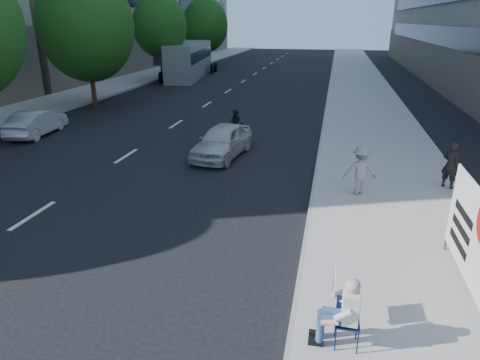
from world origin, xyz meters
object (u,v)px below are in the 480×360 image
(protest_banner, at_px, (470,231))
(motorcycle, at_px, (236,126))
(jogger, at_px, (360,170))
(pedestrian_woman, at_px, (451,165))
(bus, at_px, (190,60))
(seated_protester, at_px, (342,308))
(white_sedan_mid, at_px, (36,123))
(white_sedan_near, at_px, (222,141))

(protest_banner, relative_size, motorcycle, 1.50)
(motorcycle, bearing_deg, jogger, -46.22)
(pedestrian_woman, bearing_deg, bus, -20.04)
(seated_protester, bearing_deg, pedestrian_woman, 67.00)
(pedestrian_woman, height_order, protest_banner, protest_banner)
(white_sedan_mid, bearing_deg, pedestrian_woman, 162.53)
(white_sedan_near, height_order, bus, bus)
(white_sedan_near, bearing_deg, protest_banner, -40.35)
(motorcycle, distance_m, bus, 24.15)
(white_sedan_near, bearing_deg, motorcycle, 99.21)
(pedestrian_woman, height_order, white_sedan_mid, pedestrian_woman)
(seated_protester, bearing_deg, protest_banner, 43.02)
(jogger, bearing_deg, motorcycle, -52.83)
(jogger, xyz_separation_m, pedestrian_woman, (2.92, 1.21, -0.01))
(seated_protester, distance_m, motorcycle, 14.28)
(jogger, relative_size, pedestrian_woman, 1.02)
(white_sedan_near, distance_m, bus, 26.91)
(white_sedan_mid, distance_m, motorcycle, 9.92)
(protest_banner, distance_m, white_sedan_near, 10.94)
(seated_protester, height_order, white_sedan_mid, seated_protester)
(seated_protester, xyz_separation_m, jogger, (0.59, 7.06, 0.07))
(jogger, xyz_separation_m, protest_banner, (1.90, -4.73, 0.46))
(pedestrian_woman, xyz_separation_m, motorcycle, (-8.38, 5.15, -0.30))
(jogger, relative_size, bus, 0.13)
(white_sedan_mid, height_order, motorcycle, motorcycle)
(protest_banner, xyz_separation_m, white_sedan_near, (-7.29, 8.13, -0.73))
(pedestrian_woman, relative_size, bus, 0.13)
(motorcycle, bearing_deg, bus, 116.94)
(pedestrian_woman, distance_m, protest_banner, 6.05)
(protest_banner, bearing_deg, white_sedan_near, 131.86)
(pedestrian_woman, bearing_deg, protest_banner, 116.58)
(white_sedan_near, xyz_separation_m, motorcycle, (-0.07, 2.96, -0.03))
(protest_banner, bearing_deg, bus, 117.28)
(jogger, bearing_deg, seated_protester, 81.70)
(bus, bearing_deg, jogger, -69.69)
(jogger, height_order, bus, bus)
(white_sedan_near, bearing_deg, seated_protester, -57.58)
(seated_protester, height_order, bus, bus)
(white_sedan_mid, distance_m, bus, 23.55)
(white_sedan_near, relative_size, motorcycle, 1.93)
(motorcycle, bearing_deg, pedestrian_woman, -28.43)
(white_sedan_mid, bearing_deg, bus, -96.19)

